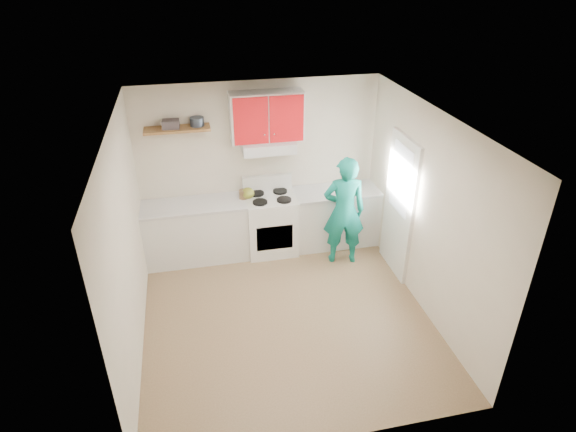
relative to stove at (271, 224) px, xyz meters
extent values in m
plane|color=brown|center=(-0.10, -1.57, -0.46)|extent=(3.80, 3.80, 0.00)
cube|color=white|center=(-0.10, -1.57, 2.14)|extent=(3.60, 3.80, 0.04)
cube|color=beige|center=(-0.10, 0.32, 0.84)|extent=(3.60, 0.04, 2.60)
cube|color=beige|center=(-0.10, -3.47, 0.84)|extent=(3.60, 0.04, 2.60)
cube|color=beige|center=(-1.90, -1.57, 0.84)|extent=(0.04, 3.80, 2.60)
cube|color=beige|center=(1.70, -1.57, 0.84)|extent=(0.04, 3.80, 2.60)
cube|color=white|center=(1.68, -0.88, 0.56)|extent=(0.05, 0.85, 2.05)
cube|color=white|center=(1.65, -0.88, 0.99)|extent=(0.01, 0.55, 0.95)
cube|color=silver|center=(-1.14, 0.02, -0.01)|extent=(1.52, 0.60, 0.90)
cube|color=silver|center=(1.04, 0.02, -0.01)|extent=(1.32, 0.60, 0.90)
cube|color=white|center=(0.00, 0.00, 0.00)|extent=(0.76, 0.65, 0.92)
cube|color=silver|center=(0.00, 0.10, 1.24)|extent=(0.76, 0.44, 0.15)
cube|color=#B40F14|center=(0.00, 0.16, 1.66)|extent=(1.02, 0.33, 0.70)
cube|color=brown|center=(-1.25, 0.18, 1.56)|extent=(0.90, 0.30, 0.04)
cube|color=#3E363B|center=(-1.33, 0.17, 1.64)|extent=(0.24, 0.18, 0.12)
cylinder|color=#333D4C|center=(-0.97, 0.20, 1.64)|extent=(0.25, 0.25, 0.12)
ellipsoid|color=olive|center=(-0.33, 0.05, 0.54)|extent=(0.23, 0.23, 0.16)
cylinder|color=brown|center=(-0.40, 0.06, 0.52)|extent=(0.16, 0.16, 0.15)
cube|color=olive|center=(0.88, -0.05, 0.45)|extent=(0.36, 0.31, 0.02)
cube|color=red|center=(1.27, -0.05, 0.44)|extent=(0.31, 0.26, 0.01)
imported|color=#0D7D6F|center=(0.99, -0.52, 0.38)|extent=(0.68, 0.50, 1.69)
camera|label=1|loc=(-1.10, -6.34, 3.70)|focal=29.93mm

